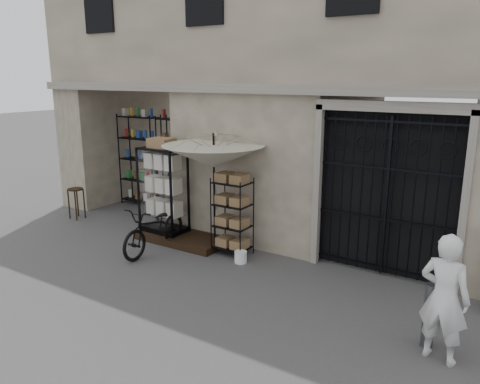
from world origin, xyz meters
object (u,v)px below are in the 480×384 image
Objects in this scene: bicycle at (156,251)px; wooden_stool at (76,203)px; white_bucket at (241,257)px; steel_bollard at (429,316)px; wire_rack at (232,217)px; display_cabinet at (163,195)px; market_umbrella at (214,150)px; shopkeeper at (437,359)px.

wooden_stool is (-3.22, 0.63, 0.41)m from bicycle.
white_bucket is 0.13× the size of bicycle.
wooden_stool is 8.72m from steel_bollard.
white_bucket is at bearing -2.30° from wooden_stool.
steel_bollard is at bearing -9.07° from wire_rack.
bicycle is (0.41, -0.73, -0.98)m from display_cabinet.
market_umbrella is at bearing 10.11° from display_cabinet.
steel_bollard is (5.41, -0.65, 0.44)m from bicycle.
wire_rack is 0.54× the size of market_umbrella.
wooden_stool is at bearing -166.47° from display_cabinet.
wooden_stool is 0.46× the size of shopkeeper.
display_cabinet is 1.82m from wire_rack.
white_bucket is (0.38, -0.29, -0.65)m from wire_rack.
market_umbrella reaches higher than wire_rack.
bicycle is (-1.41, -0.71, -0.77)m from wire_rack.
market_umbrella is 12.16× the size of white_bucket.
steel_bollard is at bearing -16.57° from white_bucket.
display_cabinet is 1.20× the size of shopkeeper.
display_cabinet is at bearing 172.19° from white_bucket.
wire_rack is 1.75m from bicycle.
wooden_stool is (-5.01, 0.20, 0.29)m from white_bucket.
steel_bollard is 0.53m from shopkeeper.
display_cabinet is 1.28× the size of wire_rack.
wire_rack is at bearing 11.10° from display_cabinet.
market_umbrella is 1.73× the size of shopkeeper.
steel_bollard is (4.42, -1.34, -1.63)m from market_umbrella.
wooden_stool is at bearing 165.24° from bicycle.
wooden_stool is at bearing 171.58° from steel_bollard.
market_umbrella reaches higher than bicycle.
steel_bollard is (3.62, -1.08, 0.33)m from white_bucket.
display_cabinet is 2.27× the size of steel_bollard.
wooden_stool is at bearing -179.10° from market_umbrella.
wooden_stool reaches higher than shopkeeper.
shopkeeper is at bearing -9.70° from wooden_stool.
white_bucket is at bearing -8.98° from shopkeeper.
steel_bollard reaches higher than white_bucket.
wire_rack is at bearing 2.89° from market_umbrella.
market_umbrella is at bearing -8.90° from shopkeeper.
shopkeeper is (5.59, -0.88, 0.00)m from bicycle.
white_bucket is at bearing -27.19° from wire_rack.
bicycle is at bearing -49.37° from display_cabinet.
display_cabinet is at bearing -170.64° from wire_rack.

